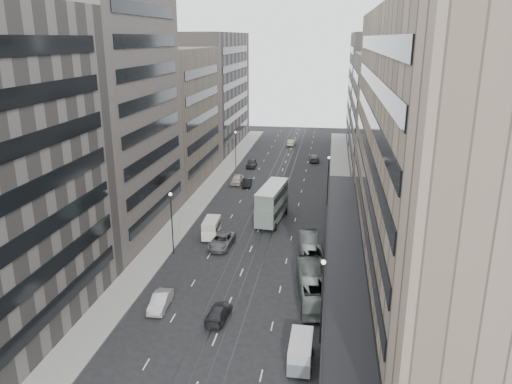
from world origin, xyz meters
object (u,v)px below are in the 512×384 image
Objects in this scene: bus_far at (311,252)px; double_decker at (272,202)px; sedan_1 at (160,301)px; vw_microbus at (301,351)px; bus_near at (311,286)px; panel_van at (211,228)px; sedan_2 at (222,241)px.

double_decker is (-6.50, 14.04, 1.58)m from bus_far.
bus_far is 19.83m from sedan_1.
vw_microbus is at bearing -72.15° from double_decker.
bus_near is 1.06× the size of bus_far.
bus_near reaches higher than panel_van.
vw_microbus is 26.53m from sedan_2.
bus_near is 8.92m from bus_far.
bus_far is at bearing -58.17° from double_decker.
panel_van reaches higher than sedan_1.
bus_far is at bearing -26.36° from panel_van.
sedan_2 is (-11.98, 3.28, -0.60)m from bus_far.
panel_van reaches higher than vw_microbus.
double_decker is 2.28× the size of vw_microbus.
bus_near is 1.82× the size of sedan_2.
sedan_1 is at bearing -96.78° from sedan_2.
double_decker reaches higher than sedan_1.
double_decker is at bearing -80.17° from bus_near.
sedan_2 is at bearing -21.98° from bus_far.
double_decker reaches higher than bus_far.
bus_far reaches higher than sedan_2.
bus_far is 2.24× the size of vw_microbus.
sedan_1 is (-14.85, -13.12, -0.67)m from bus_far.
vw_microbus is (-0.39, -11.43, -0.15)m from bus_near.
bus_far is 15.29m from panel_van.
bus_far is at bearing 39.24° from sedan_1.
panel_van is at bearing 118.98° from vw_microbus.
double_decker is at bearing 43.62° from panel_van.
sedan_2 is at bearing 117.91° from vw_microbus.
vw_microbus is at bearing -27.98° from sedan_1.
panel_van is at bearing 129.48° from sedan_2.
bus_far reaches higher than vw_microbus.
sedan_2 is (-12.09, 23.61, -0.54)m from vw_microbus.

